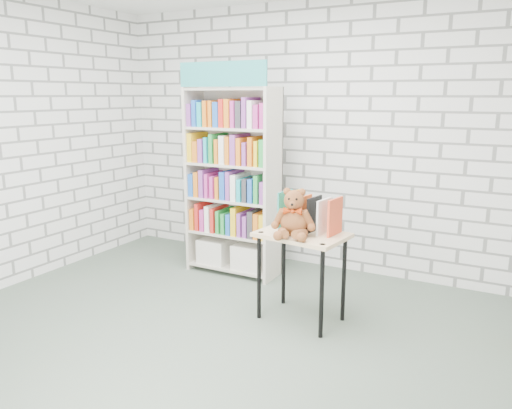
% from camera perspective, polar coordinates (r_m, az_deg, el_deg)
% --- Properties ---
extents(ground, '(4.50, 4.50, 0.00)m').
position_cam_1_polar(ground, '(4.09, -6.22, -14.52)').
color(ground, '#4D5C4E').
rests_on(ground, ground).
extents(room_shell, '(4.52, 4.02, 2.81)m').
position_cam_1_polar(room_shell, '(3.65, -6.89, 11.33)').
color(room_shell, silver).
rests_on(room_shell, ground).
extents(bookshelf, '(0.96, 0.37, 2.16)m').
position_cam_1_polar(bookshelf, '(5.14, -2.65, 2.74)').
color(bookshelf, beige).
rests_on(bookshelf, ground).
extents(display_table, '(0.76, 0.57, 0.75)m').
position_cam_1_polar(display_table, '(4.10, 5.26, -4.68)').
color(display_table, '#D9B082').
rests_on(display_table, ground).
extents(table_books, '(0.51, 0.28, 0.29)m').
position_cam_1_polar(table_books, '(4.13, 6.14, -0.97)').
color(table_books, teal).
rests_on(table_books, display_table).
extents(teddy_bear, '(0.35, 0.34, 0.38)m').
position_cam_1_polar(teddy_bear, '(3.95, 4.30, -1.44)').
color(teddy_bear, brown).
rests_on(teddy_bear, display_table).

